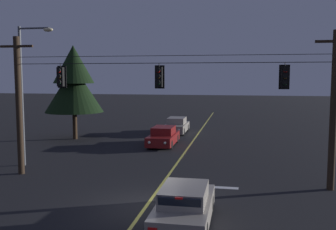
{
  "coord_description": "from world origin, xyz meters",
  "views": [
    {
      "loc": [
        3.55,
        -14.11,
        5.14
      ],
      "look_at": [
        0.0,
        4.86,
        3.17
      ],
      "focal_mm": 40.75,
      "sensor_mm": 36.0,
      "label": 1
    }
  ],
  "objects_px": {
    "traffic_light_centre": "(285,77)",
    "car_oncoming_trailing": "(177,126)",
    "traffic_light_leftmost": "(61,77)",
    "traffic_light_left_inner": "(159,77)",
    "tree_verge_near": "(74,82)",
    "street_lamp_corner": "(26,83)",
    "car_waiting_near_lane": "(184,206)",
    "car_oncoming_lead": "(163,137)"
  },
  "relations": [
    {
      "from": "traffic_light_centre",
      "to": "car_oncoming_trailing",
      "type": "xyz_separation_m",
      "value": [
        -7.56,
        15.99,
        -4.46
      ]
    },
    {
      "from": "car_waiting_near_lane",
      "to": "tree_verge_near",
      "type": "distance_m",
      "value": 20.31
    },
    {
      "from": "traffic_light_left_inner",
      "to": "car_waiting_near_lane",
      "type": "distance_m",
      "value": 7.19
    },
    {
      "from": "traffic_light_left_inner",
      "to": "tree_verge_near",
      "type": "bearing_deg",
      "value": 130.35
    },
    {
      "from": "traffic_light_leftmost",
      "to": "street_lamp_corner",
      "type": "xyz_separation_m",
      "value": [
        -2.98,
        1.81,
        -0.35
      ]
    },
    {
      "from": "car_waiting_near_lane",
      "to": "car_oncoming_lead",
      "type": "distance_m",
      "value": 15.31
    },
    {
      "from": "car_oncoming_trailing",
      "to": "traffic_light_left_inner",
      "type": "bearing_deg",
      "value": -83.75
    },
    {
      "from": "traffic_light_centre",
      "to": "tree_verge_near",
      "type": "bearing_deg",
      "value": 143.97
    },
    {
      "from": "car_oncoming_lead",
      "to": "street_lamp_corner",
      "type": "xyz_separation_m",
      "value": [
        -6.35,
        -7.77,
        4.11
      ]
    },
    {
      "from": "car_oncoming_lead",
      "to": "traffic_light_centre",
      "type": "bearing_deg",
      "value": -51.89
    },
    {
      "from": "tree_verge_near",
      "to": "street_lamp_corner",
      "type": "bearing_deg",
      "value": -81.77
    },
    {
      "from": "traffic_light_centre",
      "to": "traffic_light_left_inner",
      "type": "bearing_deg",
      "value": 180.0
    },
    {
      "from": "traffic_light_leftmost",
      "to": "car_oncoming_trailing",
      "type": "relative_size",
      "value": 0.28
    },
    {
      "from": "car_oncoming_lead",
      "to": "tree_verge_near",
      "type": "bearing_deg",
      "value": 169.14
    },
    {
      "from": "car_oncoming_trailing",
      "to": "tree_verge_near",
      "type": "bearing_deg",
      "value": -147.16
    },
    {
      "from": "traffic_light_centre",
      "to": "street_lamp_corner",
      "type": "distance_m",
      "value": 13.98
    },
    {
      "from": "traffic_light_centre",
      "to": "car_waiting_near_lane",
      "type": "relative_size",
      "value": 0.28
    },
    {
      "from": "traffic_light_leftmost",
      "to": "car_oncoming_trailing",
      "type": "bearing_deg",
      "value": 78.26
    },
    {
      "from": "traffic_light_centre",
      "to": "car_oncoming_trailing",
      "type": "distance_m",
      "value": 18.24
    },
    {
      "from": "car_waiting_near_lane",
      "to": "car_oncoming_trailing",
      "type": "distance_m",
      "value": 21.59
    },
    {
      "from": "car_waiting_near_lane",
      "to": "traffic_light_left_inner",
      "type": "bearing_deg",
      "value": 110.83
    },
    {
      "from": "traffic_light_centre",
      "to": "street_lamp_corner",
      "type": "relative_size",
      "value": 0.15
    },
    {
      "from": "car_waiting_near_lane",
      "to": "car_oncoming_lead",
      "type": "relative_size",
      "value": 0.98
    },
    {
      "from": "car_waiting_near_lane",
      "to": "traffic_light_leftmost",
      "type": "bearing_deg",
      "value": 143.31
    },
    {
      "from": "traffic_light_leftmost",
      "to": "car_waiting_near_lane",
      "type": "distance_m",
      "value": 9.89
    },
    {
      "from": "car_oncoming_lead",
      "to": "car_oncoming_trailing",
      "type": "bearing_deg",
      "value": 90.4
    },
    {
      "from": "traffic_light_leftmost",
      "to": "street_lamp_corner",
      "type": "distance_m",
      "value": 3.5
    },
    {
      "from": "traffic_light_centre",
      "to": "car_waiting_near_lane",
      "type": "distance_m",
      "value": 7.88
    },
    {
      "from": "car_oncoming_lead",
      "to": "street_lamp_corner",
      "type": "relative_size",
      "value": 0.56
    },
    {
      "from": "traffic_light_leftmost",
      "to": "car_waiting_near_lane",
      "type": "xyz_separation_m",
      "value": [
        7.08,
        -5.27,
        -4.46
      ]
    },
    {
      "from": "traffic_light_leftmost",
      "to": "traffic_light_left_inner",
      "type": "height_order",
      "value": "same"
    },
    {
      "from": "traffic_light_centre",
      "to": "street_lamp_corner",
      "type": "bearing_deg",
      "value": 172.58
    },
    {
      "from": "car_oncoming_trailing",
      "to": "tree_verge_near",
      "type": "distance_m",
      "value": 9.94
    },
    {
      "from": "car_waiting_near_lane",
      "to": "street_lamp_corner",
      "type": "height_order",
      "value": "street_lamp_corner"
    },
    {
      "from": "traffic_light_centre",
      "to": "car_oncoming_lead",
      "type": "height_order",
      "value": "traffic_light_centre"
    },
    {
      "from": "traffic_light_centre",
      "to": "car_oncoming_lead",
      "type": "bearing_deg",
      "value": 128.11
    },
    {
      "from": "traffic_light_leftmost",
      "to": "tree_verge_near",
      "type": "relative_size",
      "value": 0.16
    },
    {
      "from": "car_waiting_near_lane",
      "to": "tree_verge_near",
      "type": "relative_size",
      "value": 0.57
    },
    {
      "from": "traffic_light_centre",
      "to": "traffic_light_leftmost",
      "type": "bearing_deg",
      "value": 180.0
    },
    {
      "from": "car_waiting_near_lane",
      "to": "street_lamp_corner",
      "type": "distance_m",
      "value": 12.97
    },
    {
      "from": "traffic_light_leftmost",
      "to": "traffic_light_centre",
      "type": "relative_size",
      "value": 1.0
    },
    {
      "from": "traffic_light_leftmost",
      "to": "car_oncoming_trailing",
      "type": "height_order",
      "value": "traffic_light_leftmost"
    }
  ]
}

